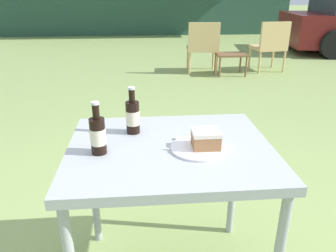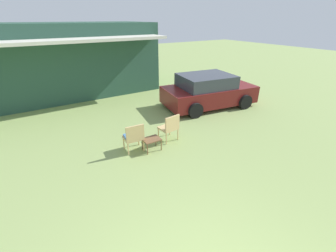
{
  "view_description": "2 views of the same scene",
  "coord_description": "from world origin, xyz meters",
  "px_view_note": "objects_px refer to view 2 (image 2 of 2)",
  "views": [
    {
      "loc": [
        -0.12,
        -1.24,
        1.36
      ],
      "look_at": [
        0.0,
        0.1,
        0.8
      ],
      "focal_mm": 35.0,
      "sensor_mm": 36.0,
      "label": 1
    },
    {
      "loc": [
        -1.15,
        -0.83,
        3.48
      ],
      "look_at": [
        1.68,
        3.7,
        0.9
      ],
      "focal_mm": 24.0,
      "sensor_mm": 36.0,
      "label": 2
    }
  ],
  "objects_px": {
    "wicker_chair_plain": "(170,126)",
    "garden_side_table": "(152,140)",
    "parked_car": "(208,91)",
    "wicker_chair_cushioned": "(134,136)"
  },
  "relations": [
    {
      "from": "wicker_chair_cushioned",
      "to": "wicker_chair_plain",
      "type": "relative_size",
      "value": 1.0
    },
    {
      "from": "parked_car",
      "to": "garden_side_table",
      "type": "bearing_deg",
      "value": -144.61
    },
    {
      "from": "wicker_chair_cushioned",
      "to": "wicker_chair_plain",
      "type": "distance_m",
      "value": 1.19
    },
    {
      "from": "wicker_chair_cushioned",
      "to": "wicker_chair_plain",
      "type": "height_order",
      "value": "same"
    },
    {
      "from": "parked_car",
      "to": "wicker_chair_cushioned",
      "type": "distance_m",
      "value": 4.57
    },
    {
      "from": "parked_car",
      "to": "wicker_chair_plain",
      "type": "distance_m",
      "value": 3.51
    },
    {
      "from": "wicker_chair_plain",
      "to": "garden_side_table",
      "type": "relative_size",
      "value": 1.74
    },
    {
      "from": "wicker_chair_cushioned",
      "to": "parked_car",
      "type": "bearing_deg",
      "value": -153.85
    },
    {
      "from": "parked_car",
      "to": "wicker_chair_cushioned",
      "type": "height_order",
      "value": "parked_car"
    },
    {
      "from": "wicker_chair_cushioned",
      "to": "garden_side_table",
      "type": "height_order",
      "value": "wicker_chair_cushioned"
    }
  ]
}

